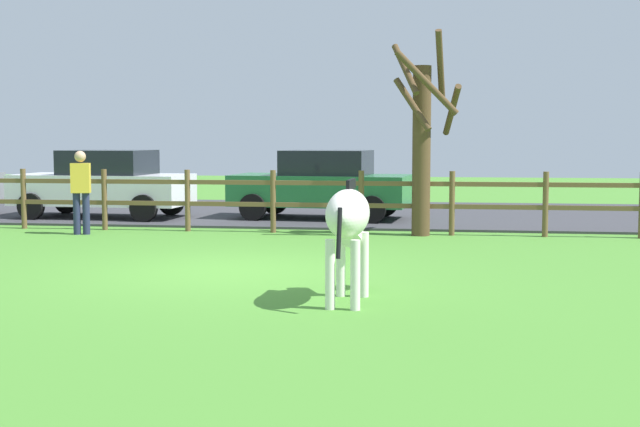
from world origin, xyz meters
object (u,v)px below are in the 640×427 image
object	(u,v)px
bare_tree	(423,138)
zebra	(349,222)
parked_car_green	(322,184)
parked_car_white	(104,183)
visitor_near_fence	(81,188)

from	to	relation	value
bare_tree	zebra	xyz separation A→B (m)	(-0.67, -6.86, -0.96)
parked_car_green	parked_car_white	bearing A→B (deg)	-175.15
parked_car_green	visitor_near_fence	size ratio (longest dim) A/B	2.53
zebra	parked_car_white	xyz separation A→B (m)	(-6.72, 9.17, -0.08)
parked_car_green	visitor_near_fence	world-z (taller)	visitor_near_fence
bare_tree	parked_car_green	size ratio (longest dim) A/B	0.95
bare_tree	visitor_near_fence	distance (m)	6.74
bare_tree	parked_car_green	distance (m)	3.75
visitor_near_fence	bare_tree	bearing A→B (deg)	6.19
parked_car_white	visitor_near_fence	world-z (taller)	visitor_near_fence
zebra	visitor_near_fence	distance (m)	8.55
bare_tree	zebra	bearing A→B (deg)	-95.61
zebra	parked_car_green	bearing A→B (deg)	99.86
zebra	visitor_near_fence	bearing A→B (deg)	134.10
bare_tree	parked_car_white	distance (m)	7.81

